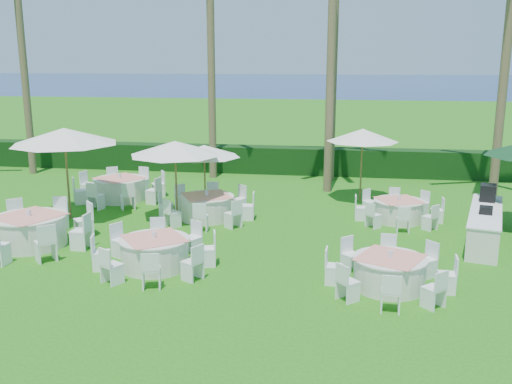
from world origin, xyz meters
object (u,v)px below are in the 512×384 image
Objects in this scene: umbrella_c at (204,151)px; buffet_table at (485,224)px; banquet_table_c at (389,272)px; banquet_table_e at (207,206)px; banquet_table_b at (155,252)px; banquet_table_f at (399,210)px; umbrella_d at (363,135)px; banquet_table_d at (120,188)px; umbrella_b at (175,148)px; umbrella_a at (64,136)px; banquet_table_a at (30,230)px.

umbrella_c is 0.60× the size of buffet_table.
banquet_table_e is at bearing 137.66° from banquet_table_c.
banquet_table_b is at bearing 175.57° from banquet_table_c.
banquet_table_f is 3.45m from umbrella_d.
banquet_table_d is 1.14× the size of umbrella_b.
umbrella_b is (2.86, -2.34, 1.93)m from banquet_table_d.
umbrella_d is at bearing 32.38° from banquet_table_e.
buffet_table reaches higher than banquet_table_b.
banquet_table_e is at bearing -147.62° from umbrella_d.
banquet_table_c is 11.05m from umbrella_a.
banquet_table_a is at bearing -140.76° from banquet_table_e.
banquet_table_a reaches higher than banquet_table_b.
umbrella_c is (3.92, 4.48, 1.61)m from banquet_table_a.
buffet_table is (12.19, -3.08, 0.06)m from banquet_table_d.
umbrella_a is at bearing -171.38° from banquet_table_e.
umbrella_b is 6.89m from umbrella_d.
banquet_table_d is 1.35× the size of umbrella_c.
banquet_table_a is 1.05× the size of banquet_table_d.
umbrella_a reaches higher than banquet_table_d.
buffet_table is at bearing -13.66° from umbrella_c.
banquet_table_c is at bearing -86.76° from umbrella_d.
umbrella_d is (-1.16, 2.51, 2.06)m from banquet_table_f.
umbrella_d is (8.78, 1.19, 2.00)m from banquet_table_d.
umbrella_c is (4.13, 1.70, -0.65)m from umbrella_a.
banquet_table_a reaches higher than banquet_table_e.
banquet_table_e is 6.27m from umbrella_d.
banquet_table_d is at bearing -172.28° from umbrella_d.
banquet_table_f is 0.82× the size of umbrella_a.
umbrella_b is at bearing 5.26° from umbrella_a.
umbrella_b is 1.09× the size of umbrella_d.
umbrella_a reaches higher than umbrella_d.
umbrella_b is at bearing 175.44° from buffet_table.
buffet_table is at bearing -1.87° from umbrella_a.
umbrella_d is (5.01, 3.18, 2.02)m from banquet_table_e.
banquet_table_e reaches higher than banquet_table_b.
banquet_table_e is at bearing 87.01° from banquet_table_b.
banquet_table_e is 1.08× the size of umbrella_b.
banquet_table_c is 7.41m from banquet_table_e.
banquet_table_e is 1.98m from umbrella_c.
buffet_table is at bearing 52.97° from banquet_table_c.
banquet_table_a is at bearing -144.33° from umbrella_d.
banquet_table_f is 0.68× the size of buffet_table.
banquet_table_b is at bearing -42.75° from umbrella_a.
banquet_table_d is (0.45, 5.43, -0.02)m from banquet_table_a.
umbrella_a is 4.51m from umbrella_c.
banquet_table_d is at bearing 85.27° from banquet_table_a.
umbrella_d is (5.31, 2.15, 0.36)m from umbrella_c.
banquet_table_a is 12.85m from buffet_table.
umbrella_c reaches higher than banquet_table_d.
banquet_table_a is 0.85× the size of buffet_table.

